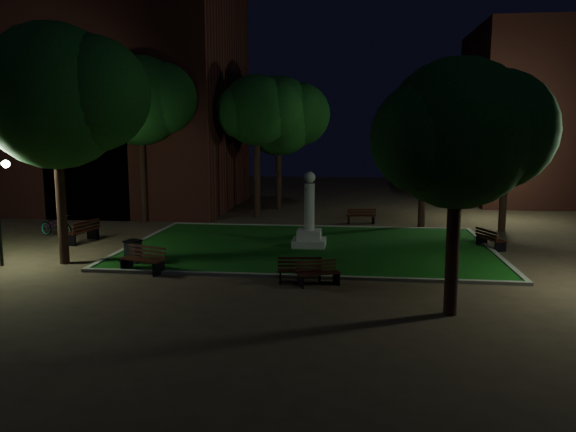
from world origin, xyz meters
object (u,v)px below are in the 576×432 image
at_px(bench_near_left, 300,271).
at_px(bicycle, 56,226).
at_px(bench_right_side, 490,240).
at_px(bench_west_near, 144,260).
at_px(trash_bin, 133,252).
at_px(monument, 309,226).
at_px(bench_near_right, 318,274).
at_px(bench_far_side, 361,217).
at_px(bench_left_side, 83,232).

height_order(bench_near_left, bicycle, bicycle).
bearing_deg(bench_near_left, bicycle, 144.12).
xyz_separation_m(bench_near_left, bench_right_side, (7.50, 6.27, 0.02)).
relative_size(bench_west_near, trash_bin, 1.94).
bearing_deg(monument, bench_near_right, -82.49).
bearing_deg(trash_bin, bench_far_side, 50.44).
height_order(bench_west_near, bicycle, bicycle).
xyz_separation_m(bench_near_right, trash_bin, (-7.09, 2.03, 0.10)).
bearing_deg(bench_near_right, bench_near_left, 131.86).
xyz_separation_m(bench_west_near, trash_bin, (-0.84, 1.12, 0.03)).
xyz_separation_m(bench_near_left, bench_near_right, (0.62, -0.26, -0.01)).
distance_m(bench_left_side, trash_bin, 5.38).
relative_size(bench_near_left, bicycle, 0.79).
distance_m(bench_right_side, bicycle, 19.85).
distance_m(bench_left_side, bench_right_side, 17.87).
xyz_separation_m(bench_near_left, bicycle, (-12.34, 6.79, 0.13)).
bearing_deg(bench_right_side, bench_far_side, 21.53).
bearing_deg(trash_bin, bench_left_side, 136.14).
bearing_deg(bench_near_left, monument, 84.50).
relative_size(bench_far_side, trash_bin, 1.74).
xyz_separation_m(bench_west_near, bench_left_side, (-4.72, 4.85, 0.04)).
height_order(monument, trash_bin, monument).
distance_m(bench_right_side, trash_bin, 14.68).
bearing_deg(bench_west_near, monument, 62.81).
xyz_separation_m(bench_near_left, bench_far_side, (2.12, 12.17, 0.02)).
xyz_separation_m(trash_bin, bicycle, (-5.87, 5.02, 0.04)).
bearing_deg(bicycle, trash_bin, -113.61).
height_order(bench_west_near, bench_far_side, bench_west_near).
bearing_deg(bench_left_side, monument, 101.81).
distance_m(monument, bench_right_side, 7.70).
height_order(bench_near_left, bench_far_side, bench_far_side).
bearing_deg(bench_left_side, bicycle, -111.69).
bearing_deg(bench_far_side, trash_bin, 40.91).
height_order(monument, bicycle, monument).
bearing_deg(bench_near_left, trash_bin, 157.66).
bearing_deg(bicycle, bench_left_side, -106.10).
bearing_deg(monument, bench_right_side, 5.14).
relative_size(bench_near_left, bench_right_side, 0.94).
distance_m(monument, bench_far_side, 7.00).
height_order(bench_left_side, bench_far_side, bench_left_side).
height_order(bench_west_near, trash_bin, bench_west_near).
bearing_deg(bench_left_side, bench_west_near, 55.59).
relative_size(monument, bench_near_right, 2.13).
relative_size(bench_right_side, trash_bin, 1.77).
relative_size(bench_near_left, trash_bin, 1.66).
height_order(bench_near_left, bench_left_side, bench_left_side).
xyz_separation_m(bench_far_side, trash_bin, (-8.59, -10.40, 0.07)).
height_order(monument, bench_near_right, monument).
relative_size(monument, bench_near_left, 2.09).
bearing_deg(bicycle, bench_right_side, -74.56).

